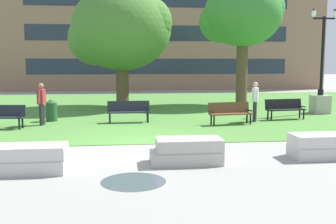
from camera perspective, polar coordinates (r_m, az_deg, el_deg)
name	(u,v)px	position (r m, az deg, el deg)	size (l,w,h in m)	color
ground_plane	(140,145)	(12.34, -4.13, -4.77)	(140.00, 140.00, 0.00)	gray
grass_lawn	(133,108)	(22.22, -5.15, 0.59)	(40.00, 20.00, 0.02)	#4C8438
concrete_block_center	(28,159)	(9.80, -19.61, -6.49)	(1.81, 0.90, 0.64)	#BCB7B2
concrete_block_left	(187,151)	(10.07, 2.80, -5.71)	(1.81, 0.90, 0.64)	#B2ADA3
concrete_block_right	(324,146)	(11.44, 21.65, -4.65)	(1.80, 0.90, 0.64)	#BCB7B2
puddle	(133,181)	(8.64, -5.05, -10.01)	(1.42, 1.42, 0.01)	#47515B
park_bench_near_left	(285,108)	(18.39, 16.59, 0.60)	(1.86, 0.77, 0.90)	black
park_bench_near_right	(1,115)	(16.47, -23.08, -0.42)	(1.85, 0.75, 0.90)	#1E232D
park_bench_far_left	(129,110)	(16.83, -5.73, 0.28)	(1.81, 0.57, 0.90)	#1E232D
park_bench_far_right	(230,112)	(16.38, 8.98, 0.03)	(1.86, 0.78, 0.90)	brown
lamp_post_right	(321,92)	(21.15, 21.27, 2.67)	(1.32, 0.80, 5.18)	#ADA89E
tree_near_right	(242,15)	(24.39, 10.70, 13.68)	(4.85, 4.62, 7.40)	brown
tree_near_left	(120,29)	(22.63, -6.93, 11.83)	(5.85, 5.57, 6.83)	brown
trash_bin	(51,110)	(17.79, -16.56, 0.27)	(0.49, 0.49, 0.96)	#234C28
person_bystander_near_lawn	(41,102)	(16.72, -17.89, 1.45)	(0.29, 0.85, 1.71)	#28282D
person_bystander_far_lawn	(255,99)	(17.34, 12.52, 1.82)	(0.38, 0.63, 1.71)	#28282D
building_facade_distant	(159,29)	(36.84, -1.25, 11.97)	(31.75, 1.03, 11.25)	#8E6B56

